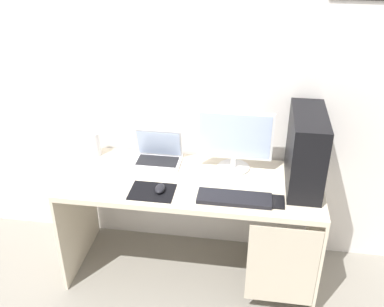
% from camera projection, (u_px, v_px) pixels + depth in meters
% --- Properties ---
extents(ground_plane, '(8.00, 8.00, 0.00)m').
position_uv_depth(ground_plane, '(192.00, 269.00, 3.06)').
color(ground_plane, gray).
extents(wall_back, '(4.00, 0.05, 2.60)m').
position_uv_depth(wall_back, '(201.00, 70.00, 2.74)').
color(wall_back, silver).
rests_on(wall_back, ground_plane).
extents(desk, '(1.57, 0.63, 0.73)m').
position_uv_depth(desk, '(195.00, 199.00, 2.76)').
color(desk, beige).
rests_on(desk, ground_plane).
extents(pc_tower, '(0.19, 0.48, 0.45)m').
position_uv_depth(pc_tower, '(306.00, 150.00, 2.56)').
color(pc_tower, black).
rests_on(pc_tower, desk).
extents(monitor, '(0.46, 0.20, 0.39)m').
position_uv_depth(monitor, '(235.00, 141.00, 2.72)').
color(monitor, white).
rests_on(monitor, desk).
extents(laptop, '(0.30, 0.22, 0.22)m').
position_uv_depth(laptop, '(158.00, 156.00, 2.88)').
color(laptop, silver).
rests_on(laptop, desk).
extents(speaker, '(0.08, 0.08, 0.16)m').
position_uv_depth(speaker, '(94.00, 144.00, 2.94)').
color(speaker, silver).
rests_on(speaker, desk).
extents(keyboard, '(0.42, 0.14, 0.02)m').
position_uv_depth(keyboard, '(234.00, 198.00, 2.51)').
color(keyboard, black).
rests_on(keyboard, desk).
extents(mousepad, '(0.26, 0.20, 0.00)m').
position_uv_depth(mousepad, '(152.00, 192.00, 2.59)').
color(mousepad, black).
rests_on(mousepad, desk).
extents(mouse_left, '(0.06, 0.10, 0.03)m').
position_uv_depth(mouse_left, '(160.00, 189.00, 2.58)').
color(mouse_left, black).
rests_on(mouse_left, mousepad).
extents(cell_phone, '(0.07, 0.13, 0.01)m').
position_uv_depth(cell_phone, '(278.00, 202.00, 2.49)').
color(cell_phone, black).
rests_on(cell_phone, desk).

